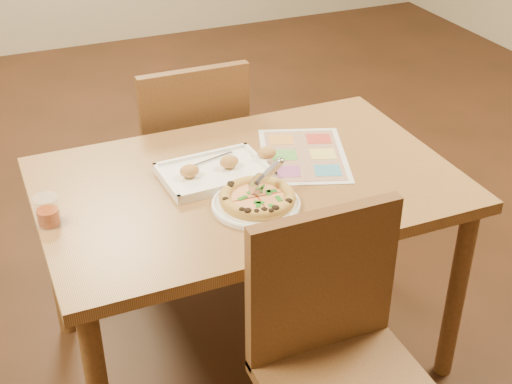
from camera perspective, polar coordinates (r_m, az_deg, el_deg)
name	(u,v)px	position (r m, az deg, el deg)	size (l,w,h in m)	color
dining_table	(248,202)	(2.28, -0.66, -0.81)	(1.30, 0.85, 0.72)	olive
chair_near	(336,338)	(1.89, 6.46, -11.52)	(0.42, 0.42, 0.47)	brown
chair_far	(189,142)	(2.81, -5.34, 4.01)	(0.42, 0.42, 0.47)	brown
plate	(256,204)	(2.10, 0.00, -1.00)	(0.26, 0.26, 0.01)	white
pizza	(257,198)	(2.09, 0.12, -0.47)	(0.23, 0.23, 0.03)	gold
pizza_cutter	(265,176)	(2.10, 0.76, 1.27)	(0.13, 0.06, 0.08)	silver
appetizer_tray	(217,171)	(2.25, -3.11, 1.67)	(0.39, 0.24, 0.06)	white
glass_tumbler	(48,213)	(2.08, -16.33, -1.59)	(0.07, 0.07, 0.09)	#8D2F0A
menu	(303,155)	(2.38, 3.82, 2.97)	(0.28, 0.39, 0.01)	silver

